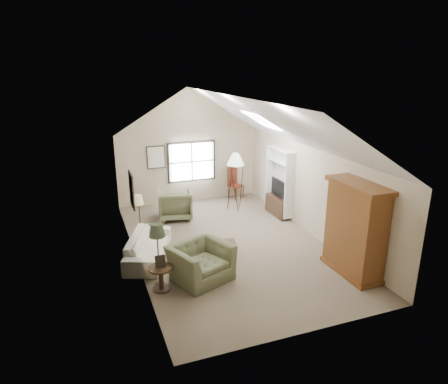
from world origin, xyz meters
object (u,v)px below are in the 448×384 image
object	(u,v)px
side_chair	(236,183)
side_table	(161,278)
armoire	(355,229)
coffee_table	(219,250)
armchair_far	(175,204)
armchair_near	(201,262)
sofa	(148,247)

from	to	relation	value
side_chair	side_table	bearing A→B (deg)	-145.65
armoire	coffee_table	distance (m)	3.34
armchair_far	coffee_table	size ratio (longest dim) A/B	1.27
side_table	side_chair	bearing A→B (deg)	53.79
armchair_near	coffee_table	bearing A→B (deg)	26.40
armoire	armchair_far	world-z (taller)	armoire
armchair_near	armchair_far	xyz separation A→B (m)	(0.36, 3.94, 0.06)
armchair_far	side_chair	size ratio (longest dim) A/B	0.91
sofa	coffee_table	xyz separation A→B (m)	(1.69, -0.62, -0.10)
sofa	armchair_near	distance (m)	1.74
sofa	armchair_far	size ratio (longest dim) A/B	2.04
sofa	coffee_table	size ratio (longest dim) A/B	2.59
sofa	side_chair	distance (m)	5.38
armchair_near	armchair_far	distance (m)	3.96
armchair_near	side_chair	distance (m)	5.94
side_table	armoire	bearing A→B (deg)	-10.26
coffee_table	side_chair	bearing A→B (deg)	63.10
coffee_table	side_chair	distance (m)	4.87
armchair_near	armchair_far	size ratio (longest dim) A/B	1.22
armoire	side_table	xyz separation A→B (m)	(-4.38, 0.79, -0.83)
armoire	side_table	distance (m)	4.53
armchair_near	armchair_far	world-z (taller)	armchair_far
armchair_near	armoire	bearing A→B (deg)	-37.05
armoire	sofa	bearing A→B (deg)	151.35
side_table	armchair_far	bearing A→B (deg)	72.37
armchair_near	side_chair	world-z (taller)	side_chair
armchair_near	side_chair	bearing A→B (deg)	38.56
armchair_near	side_table	bearing A→B (deg)	166.97
armoire	armchair_far	bearing A→B (deg)	122.24
armchair_near	side_table	world-z (taller)	armchair_near
side_table	side_chair	distance (m)	6.58
sofa	armchair_near	world-z (taller)	armchair_near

